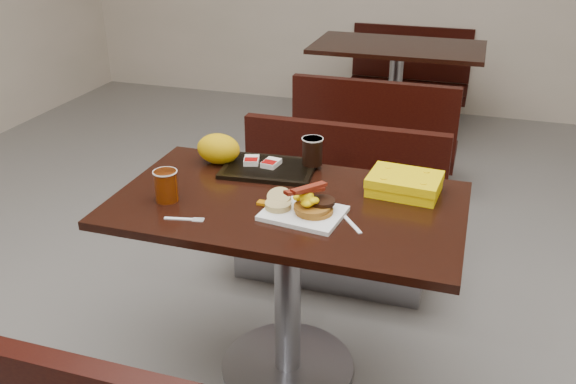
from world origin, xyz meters
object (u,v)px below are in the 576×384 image
(table_far, at_px, (394,96))
(clamshell, at_px, (404,184))
(table_near, at_px, (288,291))
(bench_far_n, at_px, (407,75))
(hashbrown_sleeve_left, at_px, (251,160))
(coffee_cup_near, at_px, (166,186))
(bench_near_n, at_px, (333,212))
(hashbrown_sleeve_right, at_px, (271,163))
(pancake_stack, at_px, (314,209))
(platter, at_px, (303,213))
(tray, at_px, (269,168))
(bench_far_s, at_px, (377,129))
(knife, at_px, (350,222))
(coffee_cup_far, at_px, (312,151))
(paper_bag, at_px, (219,149))
(fork, at_px, (178,219))

(table_far, distance_m, clamshell, 2.47)
(table_near, relative_size, bench_far_n, 1.20)
(clamshell, bearing_deg, hashbrown_sleeve_left, 179.69)
(coffee_cup_near, bearing_deg, bench_near_n, 64.10)
(hashbrown_sleeve_right, bearing_deg, pancake_stack, -42.63)
(hashbrown_sleeve_left, bearing_deg, bench_far_n, 69.74)
(platter, xyz_separation_m, tray, (-0.23, 0.31, 0.00))
(platter, distance_m, clamshell, 0.40)
(bench_far_s, distance_m, bench_far_n, 1.40)
(knife, bearing_deg, table_far, 147.86)
(hashbrown_sleeve_left, relative_size, coffee_cup_far, 0.72)
(hashbrown_sleeve_left, bearing_deg, tray, -26.98)
(coffee_cup_far, bearing_deg, bench_far_n, 90.07)
(table_far, height_order, coffee_cup_near, coffee_cup_near)
(bench_far_s, relative_size, coffee_cup_near, 9.15)
(table_far, xyz_separation_m, tray, (-0.15, -2.37, 0.38))
(bench_near_n, bearing_deg, bench_far_s, 90.00)
(paper_bag, bearing_deg, pancake_stack, -33.87)
(table_near, height_order, hashbrown_sleeve_left, hashbrown_sleeve_left)
(coffee_cup_far, xyz_separation_m, clamshell, (0.37, -0.11, -0.04))
(table_near, distance_m, coffee_cup_far, 0.54)
(bench_near_n, relative_size, coffee_cup_near, 9.15)
(table_far, bearing_deg, knife, -84.96)
(bench_far_n, bearing_deg, coffee_cup_near, -96.64)
(pancake_stack, distance_m, paper_bag, 0.57)
(pancake_stack, xyz_separation_m, hashbrown_sleeve_left, (-0.34, 0.32, -0.00))
(bench_far_s, xyz_separation_m, hashbrown_sleeve_right, (-0.14, -1.66, 0.42))
(clamshell, bearing_deg, paper_bag, -179.12)
(coffee_cup_far, distance_m, clamshell, 0.39)
(bench_near_n, height_order, knife, knife)
(bench_far_n, bearing_deg, bench_far_s, -90.00)
(platter, xyz_separation_m, coffee_cup_near, (-0.48, -0.03, 0.05))
(pancake_stack, bearing_deg, knife, -2.66)
(knife, distance_m, hashbrown_sleeve_right, 0.50)
(fork, bearing_deg, table_near, 26.71)
(platter, height_order, coffee_cup_near, coffee_cup_near)
(bench_far_n, distance_m, clamshell, 3.16)
(bench_far_n, bearing_deg, table_far, -90.00)
(hashbrown_sleeve_left, relative_size, clamshell, 0.31)
(knife, distance_m, clamshell, 0.31)
(table_near, height_order, tray, tray)
(bench_far_s, relative_size, tray, 2.90)
(clamshell, bearing_deg, table_near, -148.34)
(pancake_stack, bearing_deg, fork, -159.55)
(bench_far_n, bearing_deg, platter, -88.63)
(coffee_cup_far, bearing_deg, bench_near_n, 90.55)
(table_far, relative_size, bench_far_n, 1.20)
(bench_near_n, relative_size, fork, 7.63)
(fork, xyz_separation_m, clamshell, (0.67, 0.42, 0.03))
(bench_far_n, relative_size, paper_bag, 5.81)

